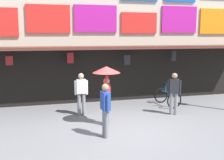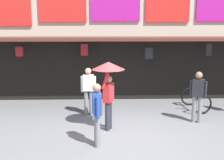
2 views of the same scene
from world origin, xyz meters
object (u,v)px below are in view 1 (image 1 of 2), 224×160
object	(u,v)px
pedestrian_in_white	(81,92)
pedestrian_in_purple	(105,107)
pedestrian_in_black	(174,91)
pedestrian_with_umbrella	(106,79)
bicycle_parked	(168,97)

from	to	relation	value
pedestrian_in_white	pedestrian_in_purple	size ratio (longest dim) A/B	1.00
pedestrian_in_black	pedestrian_with_umbrella	xyz separation A→B (m)	(-2.88, -0.55, 0.69)
bicycle_parked	pedestrian_with_umbrella	world-z (taller)	pedestrian_with_umbrella
bicycle_parked	pedestrian_in_black	world-z (taller)	pedestrian_in_black
pedestrian_in_black	pedestrian_in_purple	distance (m)	3.62
pedestrian_in_white	pedestrian_in_purple	bearing A→B (deg)	-82.00
bicycle_parked	pedestrian_in_purple	distance (m)	4.77
bicycle_parked	pedestrian_in_purple	size ratio (longest dim) A/B	0.73
pedestrian_in_purple	bicycle_parked	bearing A→B (deg)	40.42
pedestrian_in_black	pedestrian_with_umbrella	bearing A→B (deg)	-169.18
pedestrian_in_purple	pedestrian_with_umbrella	bearing A→B (deg)	74.61
bicycle_parked	pedestrian_with_umbrella	bearing A→B (deg)	-149.68
bicycle_parked	pedestrian_with_umbrella	size ratio (longest dim) A/B	0.59
bicycle_parked	pedestrian_in_white	xyz separation A→B (m)	(-3.97, -0.50, 0.55)
pedestrian_in_black	pedestrian_in_purple	world-z (taller)	same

